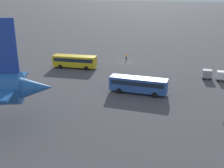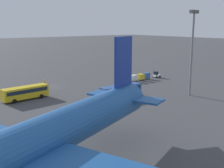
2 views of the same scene
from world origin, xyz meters
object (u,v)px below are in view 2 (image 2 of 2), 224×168
object	(u,v)px
airplane	(13,153)
cargo_cart_blue	(146,75)
cargo_cart_grey	(126,79)
cargo_cart_white	(134,78)
baggage_tug	(156,75)
shuttle_bus_far	(121,90)
cargo_cart_yellow	(141,77)
worker_person	(45,83)
shuttle_bus_near	(25,92)

from	to	relation	value
airplane	cargo_cart_blue	xyz separation A→B (m)	(-55.84, -38.72, -4.62)
cargo_cart_grey	cargo_cart_white	bearing A→B (deg)	174.00
cargo_cart_blue	airplane	bearing A→B (deg)	34.73
cargo_cart_grey	baggage_tug	bearing A→B (deg)	-179.62
shuttle_bus_far	cargo_cart_yellow	distance (m)	22.29
cargo_cart_white	worker_person	bearing A→B (deg)	-26.15
worker_person	shuttle_bus_far	bearing A→B (deg)	109.03
airplane	cargo_cart_yellow	distance (m)	65.44
worker_person	cargo_cart_yellow	size ratio (longest dim) A/B	0.84
baggage_tug	worker_person	distance (m)	36.23
cargo_cart_grey	airplane	bearing A→B (deg)	39.32
airplane	cargo_cart_blue	world-z (taller)	airplane
worker_person	cargo_cart_white	world-z (taller)	cargo_cart_white
shuttle_bus_near	baggage_tug	xyz separation A→B (m)	(-44.61, -0.35, -0.91)
baggage_tug	cargo_cart_grey	bearing A→B (deg)	1.65
shuttle_bus_near	worker_person	world-z (taller)	shuttle_bus_near
shuttle_bus_far	cargo_cart_grey	distance (m)	17.97
cargo_cart_yellow	worker_person	bearing A→B (deg)	-23.67
shuttle_bus_far	cargo_cart_blue	size ratio (longest dim) A/B	5.26
shuttle_bus_far	cargo_cart_yellow	size ratio (longest dim) A/B	5.26
airplane	cargo_cart_yellow	xyz separation A→B (m)	(-52.92, -38.22, -4.62)
shuttle_bus_far	shuttle_bus_near	bearing A→B (deg)	-32.64
shuttle_bus_far	cargo_cart_grey	bearing A→B (deg)	-133.57
cargo_cart_yellow	shuttle_bus_far	bearing A→B (deg)	33.83
shuttle_bus_near	cargo_cart_white	size ratio (longest dim) A/B	5.26
cargo_cart_blue	cargo_cart_grey	size ratio (longest dim) A/B	1.00
cargo_cart_white	baggage_tug	bearing A→B (deg)	-177.84
worker_person	cargo_cart_grey	world-z (taller)	cargo_cart_grey
baggage_tug	cargo_cart_blue	xyz separation A→B (m)	(4.64, -0.07, 0.25)
shuttle_bus_near	airplane	bearing A→B (deg)	63.03
baggage_tug	cargo_cart_grey	size ratio (longest dim) A/B	1.17
airplane	cargo_cart_blue	size ratio (longest dim) A/B	25.58
baggage_tug	worker_person	bearing A→B (deg)	-16.98
shuttle_bus_far	baggage_tug	distance (m)	29.07
worker_person	cargo_cart_grey	xyz separation A→B (m)	(-21.00, 11.44, 0.32)
baggage_tug	airplane	bearing A→B (deg)	33.84
airplane	cargo_cart_yellow	world-z (taller)	airplane
worker_person	cargo_cart_white	bearing A→B (deg)	153.85
cargo_cart_white	cargo_cart_grey	bearing A→B (deg)	-6.00
cargo_cart_blue	cargo_cart_yellow	size ratio (longest dim) A/B	1.00
airplane	shuttle_bus_near	size ratio (longest dim) A/B	4.87
airplane	cargo_cart_white	xyz separation A→B (m)	(-50.00, -38.25, -4.62)
shuttle_bus_far	cargo_cart_white	world-z (taller)	shuttle_bus_far
shuttle_bus_near	shuttle_bus_far	size ratio (longest dim) A/B	1.00
cargo_cart_blue	cargo_cart_white	world-z (taller)	same
cargo_cart_white	cargo_cart_grey	distance (m)	2.94
shuttle_bus_far	baggage_tug	xyz separation A→B (m)	(-26.07, -12.82, -0.90)
worker_person	shuttle_bus_near	bearing A→B (deg)	48.91
baggage_tug	cargo_cart_blue	distance (m)	4.65
airplane	shuttle_bus_near	distance (m)	41.64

